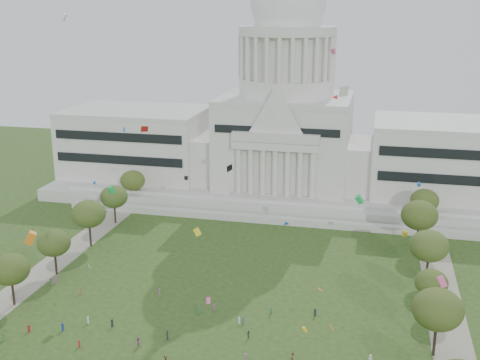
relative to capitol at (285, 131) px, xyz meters
name	(u,v)px	position (x,y,z in m)	size (l,w,h in m)	color
capitol	(285,131)	(0.00, 0.00, 0.00)	(160.00, 64.50, 91.30)	beige
path_left	(34,279)	(-48.00, -83.59, -22.28)	(8.00, 160.00, 0.04)	gray
path_right	(448,325)	(48.00, -83.59, -22.28)	(8.00, 160.00, 0.04)	gray
row_tree_l_2	(10,269)	(-45.04, -96.29, -13.79)	(8.42, 8.42, 11.97)	black
row_tree_r_2	(438,310)	(44.17, -96.15, -12.64)	(9.55, 9.55, 13.58)	black
row_tree_l_3	(54,243)	(-44.09, -79.67, -14.09)	(8.12, 8.12, 11.55)	black
row_tree_r_3	(431,283)	(44.40, -79.10, -15.21)	(7.01, 7.01, 9.98)	black
row_tree_l_4	(89,214)	(-44.08, -61.17, -12.90)	(9.29, 9.29, 13.21)	black
row_tree_r_4	(429,246)	(44.76, -63.55, -13.01)	(9.19, 9.19, 13.06)	black
row_tree_l_5	(114,197)	(-45.22, -42.58, -13.88)	(8.33, 8.33, 11.85)	black
row_tree_r_5	(419,215)	(43.49, -43.40, -12.37)	(9.82, 9.82, 13.96)	black
row_tree_l_6	(133,181)	(-46.87, -24.45, -14.02)	(8.19, 8.19, 11.64)	black
row_tree_r_6	(425,201)	(45.96, -25.46, -13.79)	(8.42, 8.42, 11.97)	black
person_0	(370,360)	(32.56, -101.92, -21.31)	(0.97, 0.63, 1.98)	silver
person_2	(293,357)	(18.51, -104.24, -21.34)	(0.93, 0.57, 1.91)	olive
person_3	(246,358)	(9.91, -106.35, -21.45)	(1.09, 0.56, 1.68)	#994C8C
person_5	(166,359)	(-4.35, -110.33, -21.40)	(1.66, 0.65, 1.79)	olive
person_8	(139,342)	(-11.54, -105.90, -21.35)	(0.92, 0.57, 1.89)	#994C8C
person_10	(248,334)	(8.63, -98.10, -21.44)	(1.01, 0.55, 1.72)	#4C4C51
distant_crowd	(137,325)	(-14.42, -99.99, -21.42)	(67.51, 36.67, 1.95)	olive
kite_swarm	(221,222)	(4.43, -102.96, 3.65)	(75.60, 94.10, 58.60)	blue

